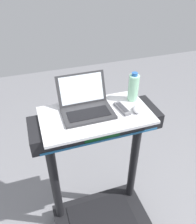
% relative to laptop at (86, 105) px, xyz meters
% --- Properties ---
extents(desk_board, '(0.74, 0.42, 0.02)m').
position_rel_laptop_xyz_m(desk_board, '(0.05, -0.06, -0.06)').
color(desk_board, silver).
rests_on(desk_board, treadmill_base).
extents(laptop, '(0.34, 0.30, 0.22)m').
position_rel_laptop_xyz_m(laptop, '(0.00, 0.00, 0.00)').
color(laptop, '#2D2D30').
rests_on(laptop, desk_board).
extents(computer_mouse, '(0.10, 0.12, 0.03)m').
position_rel_laptop_xyz_m(computer_mouse, '(0.33, -0.11, -0.03)').
color(computer_mouse, '#B2B2B7').
rests_on(computer_mouse, desk_board).
extents(water_bottle, '(0.07, 0.07, 0.21)m').
position_rel_laptop_xyz_m(water_bottle, '(0.36, 0.03, 0.05)').
color(water_bottle, '#9EDBB2').
rests_on(water_bottle, desk_board).
extents(tv_remote, '(0.07, 0.16, 0.02)m').
position_rel_laptop_xyz_m(tv_remote, '(0.24, -0.07, -0.03)').
color(tv_remote, slate).
rests_on(tv_remote, desk_board).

